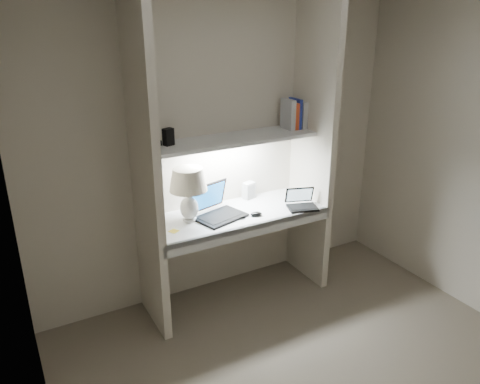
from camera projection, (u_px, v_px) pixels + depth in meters
back_wall at (221, 147)px, 3.82m from camera, size 3.20×0.01×2.50m
alcove_panel_left at (145, 170)px, 3.26m from camera, size 0.06×0.55×2.50m
alcove_panel_right at (313, 143)px, 3.92m from camera, size 0.06×0.55×2.50m
desk at (237, 215)px, 3.77m from camera, size 1.40×0.55×0.04m
desk_apron at (253, 230)px, 3.57m from camera, size 1.46×0.03×0.10m
shelf at (231, 140)px, 3.63m from camera, size 1.40×0.36×0.03m
strip_light at (231, 143)px, 3.64m from camera, size 0.60×0.04×0.02m
table_lamp at (188, 186)px, 3.51m from camera, size 0.29×0.29×0.42m
laptop_main at (215, 209)px, 3.68m from camera, size 0.45×0.42×0.25m
laptop_netbook at (301, 203)px, 3.85m from camera, size 0.29×0.27×0.15m
speaker at (249, 190)px, 4.03m from camera, size 0.12×0.10×0.14m
mouse at (256, 214)px, 3.69m from camera, size 0.11×0.08×0.03m
cable_coil at (243, 215)px, 3.70m from camera, size 0.13×0.13×0.01m
sticky_note at (174, 231)px, 3.44m from camera, size 0.08×0.08×0.00m
book_row at (297, 114)px, 3.91m from camera, size 0.23×0.16×0.25m
shelf_box at (168, 137)px, 3.41m from camera, size 0.09×0.07×0.13m
shelf_gadget at (152, 143)px, 3.39m from camera, size 0.13×0.12×0.05m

